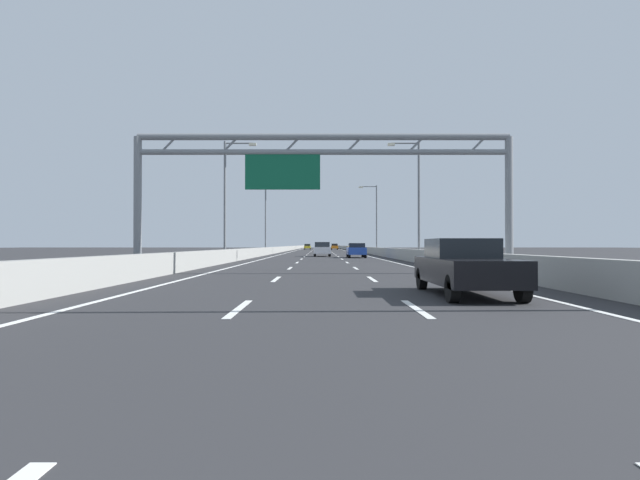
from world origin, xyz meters
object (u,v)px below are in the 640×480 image
sign_gantry (318,166)px  black_car (465,266)px  streetlamp_left_mid (228,193)px  orange_car (335,247)px  white_car (322,249)px  yellow_car (308,247)px  streetlamp_right_far (375,215)px  streetlamp_left_far (267,215)px  blue_car (356,250)px  streetlamp_right_mid (416,193)px

sign_gantry → black_car: 11.61m
streetlamp_left_mid → orange_car: size_ratio=2.23×
white_car → yellow_car: white_car is taller
white_car → orange_car: size_ratio=1.05×
yellow_car → orange_car: orange_car is taller
black_car → yellow_car: black_car is taller
streetlamp_right_far → black_car: (-3.88, -58.92, -4.66)m
yellow_car → streetlamp_left_far: bearing=-93.5°
blue_car → black_car: 38.13m
white_car → streetlamp_left_far: bearing=116.6°
streetlamp_right_mid → streetlamp_right_far: same height
streetlamp_left_far → orange_car: bearing=79.3°
streetlamp_left_mid → white_car: (7.55, 15.89, -4.60)m
white_car → black_car: bearing=-85.4°
sign_gantry → streetlamp_right_mid: size_ratio=1.81×
streetlamp_right_far → black_car: size_ratio=2.05×
streetlamp_left_mid → black_car: bearing=-68.4°
streetlamp_right_far → white_car: streetlamp_right_far is taller
streetlamp_left_mid → blue_car: bearing=43.1°
streetlamp_left_mid → streetlamp_right_mid: 14.93m
streetlamp_left_far → streetlamp_right_mid: bearing=-64.3°
streetlamp_right_mid → orange_car: 88.83m
streetlamp_right_far → yellow_car: size_ratio=2.19×
streetlamp_left_far → orange_car: 58.83m
blue_car → yellow_car: bearing=94.6°
streetlamp_right_mid → orange_car: size_ratio=2.23×
streetlamp_left_mid → streetlamp_right_far: same height
sign_gantry → streetlamp_right_mid: 19.37m
white_car → yellow_car: (-3.54, 80.58, -0.05)m
black_car → streetlamp_left_mid: bearing=111.6°
sign_gantry → blue_car: (3.66, 27.98, -4.13)m
streetlamp_right_mid → streetlamp_left_far: same height
black_car → white_car: bearing=94.6°
streetlamp_right_mid → streetlamp_left_far: 34.41m
sign_gantry → black_car: sign_gantry is taller
black_car → blue_car: bearing=90.2°
blue_car → black_car: (0.16, -38.13, -0.00)m
yellow_car → orange_car: (6.92, -7.86, 0.03)m
white_car → black_car: size_ratio=0.97×
streetlamp_right_mid → yellow_car: (-10.92, 96.47, -4.65)m
streetlamp_left_far → black_car: (11.05, -58.92, -4.66)m
yellow_car → streetlamp_right_mid: bearing=-83.5°
streetlamp_left_mid → black_car: 30.39m
streetlamp_left_far → orange_car: streetlamp_left_far is taller
sign_gantry → blue_car: sign_gantry is taller
streetlamp_left_mid → yellow_car: streetlamp_left_mid is taller
streetlamp_right_mid → yellow_car: streetlamp_right_mid is taller
white_car → black_car: (3.50, -43.81, -0.06)m
streetlamp_left_mid → blue_car: 15.64m
streetlamp_left_far → yellow_car: bearing=86.5°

